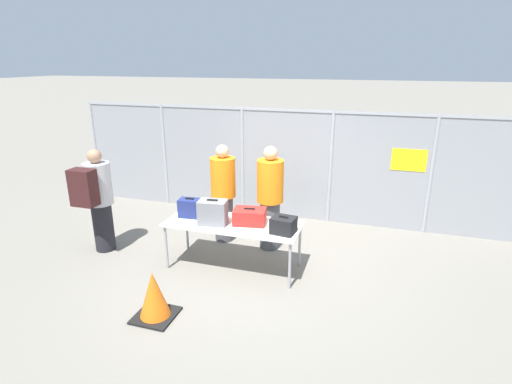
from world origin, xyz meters
TOP-DOWN VIEW (x-y plane):
  - ground_plane at (0.00, 0.00)m, footprint 120.00×120.00m
  - fence_section at (0.01, 2.19)m, footprint 8.95×0.07m
  - inspection_table at (-0.25, -0.10)m, footprint 2.03×0.81m
  - suitcase_navy at (-0.97, -0.05)m, footprint 0.36×0.24m
  - suitcase_grey at (-0.52, -0.21)m, footprint 0.45×0.32m
  - suitcase_red at (-0.01, -0.04)m, footprint 0.51×0.41m
  - suitcase_black at (0.55, -0.22)m, footprint 0.36×0.32m
  - traveler_hooded at (-2.53, -0.23)m, footprint 0.43×0.66m
  - security_worker_near at (0.10, 0.72)m, footprint 0.44×0.44m
  - security_worker_far at (-0.75, 0.79)m, footprint 0.42×0.42m
  - utility_trailer at (1.73, 3.82)m, footprint 3.47×1.98m
  - traffic_cone at (-0.74, -1.58)m, footprint 0.50×0.50m

SIDE VIEW (x-z plane):
  - ground_plane at x=0.00m, z-range 0.00..0.00m
  - traffic_cone at x=-0.74m, z-range -0.02..0.60m
  - utility_trailer at x=1.73m, z-range 0.06..0.72m
  - inspection_table at x=-0.25m, z-range 0.32..1.05m
  - suitcase_red at x=-0.01m, z-range 0.72..0.97m
  - suitcase_black at x=0.55m, z-range 0.72..0.98m
  - suitcase_navy at x=-0.97m, z-range 0.72..1.03m
  - security_worker_far at x=-0.75m, z-range 0.03..1.74m
  - security_worker_near at x=0.10m, z-range 0.03..1.79m
  - suitcase_grey at x=-0.52m, z-range 0.72..1.11m
  - traveler_hooded at x=-2.53m, z-range 0.09..1.81m
  - fence_section at x=0.01m, z-range 0.05..2.23m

